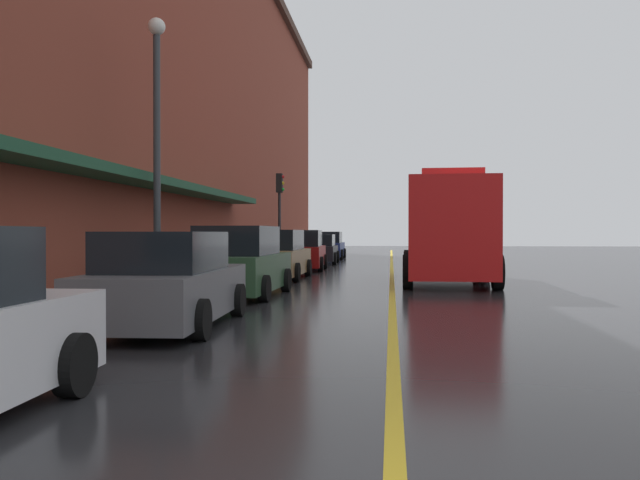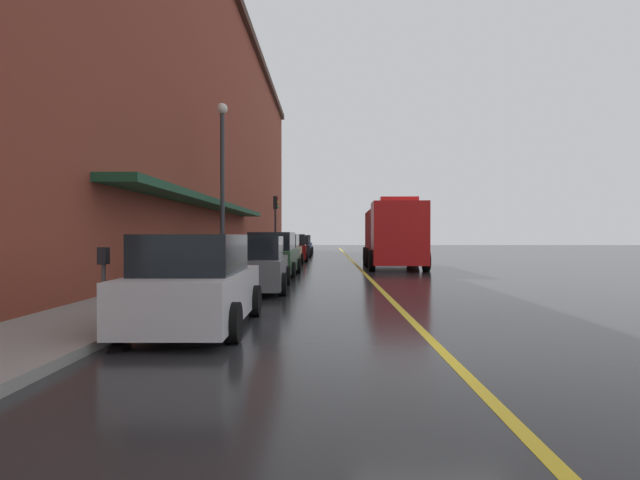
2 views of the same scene
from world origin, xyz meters
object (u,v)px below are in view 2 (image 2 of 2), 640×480
object	(u,v)px
parked_car_4	(293,248)
street_lamp_left	(222,169)
parked_car_5	(298,247)
parking_meter_1	(282,243)
traffic_light_near	(276,215)
fire_truck	(393,236)
parked_car_6	(302,245)
parking_meter_0	(104,273)
parked_car_0	(196,284)
parked_car_1	(254,265)
parked_car_2	(273,255)
parked_car_3	(284,251)

from	to	relation	value
parked_car_4	street_lamp_left	bearing A→B (deg)	168.88
parked_car_5	parking_meter_1	bearing A→B (deg)	52.24
traffic_light_near	fire_truck	bearing A→B (deg)	-51.37
parked_car_6	traffic_light_near	xyz separation A→B (m)	(-1.33, -10.34, 2.35)
parking_meter_0	street_lamp_left	world-z (taller)	street_lamp_left
parked_car_0	fire_truck	world-z (taller)	fire_truck
parked_car_6	parking_meter_0	size ratio (longest dim) A/B	3.19
parking_meter_0	traffic_light_near	size ratio (longest dim) A/B	0.31
parking_meter_0	parking_meter_1	distance (m)	32.59
parking_meter_1	street_lamp_left	bearing A→B (deg)	-91.69
parked_car_5	parking_meter_0	bearing A→B (deg)	175.92
parked_car_1	fire_truck	distance (m)	12.56
parked_car_2	street_lamp_left	distance (m)	4.12
parking_meter_0	street_lamp_left	xyz separation A→B (m)	(-0.60, 12.26, 3.34)
parked_car_1	parked_car_5	bearing A→B (deg)	-2.11
fire_truck	parking_meter_1	size ratio (longest dim) A/B	5.98
fire_truck	parking_meter_1	xyz separation A→B (m)	(-7.16, 14.38, -0.60)
fire_truck	parked_car_2	bearing A→B (deg)	-44.96
parked_car_0	parked_car_4	size ratio (longest dim) A/B	0.90
parked_car_5	street_lamp_left	bearing A→B (deg)	172.52
parked_car_3	parked_car_5	xyz separation A→B (m)	(0.12, 12.29, -0.07)
street_lamp_left	fire_truck	bearing A→B (deg)	37.46
parked_car_0	parked_car_1	size ratio (longest dim) A/B	0.87
parked_car_6	street_lamp_left	xyz separation A→B (m)	(-1.99, -25.17, 3.60)
parked_car_3	street_lamp_left	world-z (taller)	street_lamp_left
parking_meter_1	parked_car_0	bearing A→B (deg)	-87.62
parking_meter_1	parking_meter_0	bearing A→B (deg)	-90.00
street_lamp_left	traffic_light_near	world-z (taller)	street_lamp_left
parked_car_1	parking_meter_0	xyz separation A→B (m)	(-1.47, -7.06, 0.28)
parked_car_3	parking_meter_0	xyz separation A→B (m)	(-1.30, -19.26, 0.24)
parking_meter_0	fire_truck	bearing A→B (deg)	68.53
parked_car_0	parked_car_2	size ratio (longest dim) A/B	0.90
parked_car_2	parking_meter_0	size ratio (longest dim) A/B	3.54
parked_car_3	parking_meter_0	distance (m)	19.31
parking_meter_0	parking_meter_1	bearing A→B (deg)	90.00
traffic_light_near	parked_car_2	bearing A→B (deg)	-84.57
fire_truck	parked_car_6	bearing A→B (deg)	-161.76
parked_car_5	parked_car_1	bearing A→B (deg)	178.61
parked_car_6	parking_meter_1	xyz separation A→B (m)	(-1.39, -4.84, 0.26)
parked_car_5	parked_car_6	xyz separation A→B (m)	(-0.03, 5.89, 0.06)
parked_car_0	parking_meter_0	size ratio (longest dim) A/B	3.19
parked_car_0	street_lamp_left	xyz separation A→B (m)	(-1.92, 11.48, 3.61)
parked_car_1	parked_car_0	bearing A→B (deg)	176.43
parking_meter_0	traffic_light_near	bearing A→B (deg)	89.87
parked_car_3	parked_car_6	distance (m)	18.18
parked_car_5	parked_car_6	size ratio (longest dim) A/B	1.13
parked_car_6	traffic_light_near	size ratio (longest dim) A/B	0.99
parked_car_4	street_lamp_left	distance (m)	13.48
parking_meter_0	traffic_light_near	distance (m)	27.18
parked_car_0	parked_car_6	bearing A→B (deg)	-0.93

